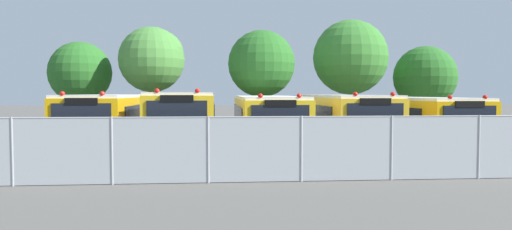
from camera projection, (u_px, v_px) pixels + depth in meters
name	position (u px, v px, depth m)	size (l,w,h in m)	color
ground_plane	(267.00, 150.00, 21.46)	(160.00, 160.00, 0.00)	#595651
school_bus_0	(110.00, 120.00, 20.87)	(2.75, 9.87, 2.67)	#EAA80C
school_bus_1	(185.00, 118.00, 21.05)	(2.71, 10.05, 2.77)	yellow
school_bus_2	(265.00, 120.00, 21.50)	(2.60, 10.63, 2.60)	yellow
school_bus_3	(343.00, 119.00, 21.64)	(2.79, 9.69, 2.65)	yellow
school_bus_4	(418.00, 120.00, 22.15)	(2.62, 9.35, 2.54)	#EAA80C
tree_0	(80.00, 73.00, 29.47)	(3.93, 3.93, 5.87)	#4C3823
tree_1	(154.00, 58.00, 28.88)	(4.07, 4.07, 6.73)	#4C3823
tree_2	(263.00, 63.00, 28.68)	(4.13, 4.13, 6.48)	#4C3823
tree_3	(351.00, 58.00, 30.85)	(4.94, 4.94, 7.45)	#4C3823
tree_4	(424.00, 77.00, 31.48)	(4.21, 4.21, 5.79)	#4C3823
chainlink_fence	(301.00, 148.00, 13.61)	(21.82, 0.07, 1.94)	#9EA0A3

